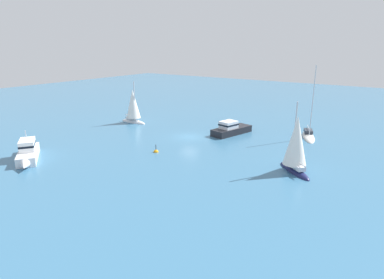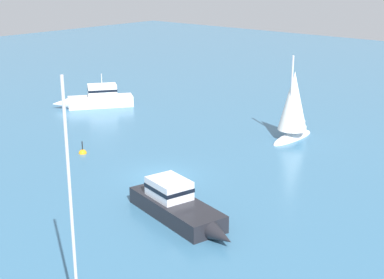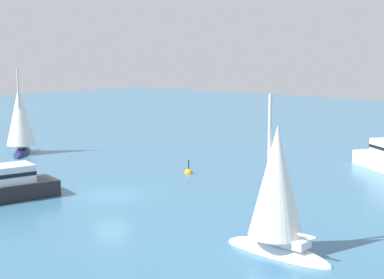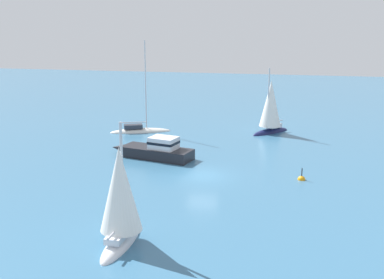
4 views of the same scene
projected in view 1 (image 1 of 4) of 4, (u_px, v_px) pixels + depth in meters
ground_plane at (189, 137)px, 48.85m from camera, size 160.00×160.00×0.00m
sloop at (133, 108)px, 57.25m from camera, size 2.49×5.44×7.70m
sloop_1 at (308, 136)px, 48.93m from camera, size 7.14×4.10×10.95m
cabin_cruiser at (28, 152)px, 39.14m from camera, size 6.00×7.61×3.44m
sailboat at (296, 147)px, 35.00m from camera, size 4.51×4.95×8.04m
motor_cruiser at (232, 129)px, 50.46m from camera, size 8.68×3.94×2.12m
channel_buoy at (156, 152)px, 42.09m from camera, size 0.64×0.64×1.31m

